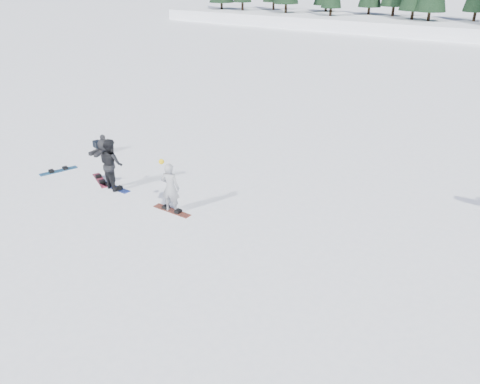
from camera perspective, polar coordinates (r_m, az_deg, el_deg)
name	(u,v)px	position (r m, az deg, el deg)	size (l,w,h in m)	color
ground	(156,204)	(16.79, -10.22, -1.40)	(420.00, 420.00, 0.00)	white
snowboarder_woman	(170,188)	(15.80, -8.51, 0.54)	(0.74, 0.61, 1.91)	#99999E
snowboarder_man	(111,164)	(17.97, -15.42, 3.32)	(0.94, 0.74, 1.94)	black
seated_rider	(103,146)	(21.99, -16.41, 5.45)	(0.67, 1.02, 0.82)	black
gear_bag	(97,144)	(22.71, -16.98, 5.58)	(0.45, 0.30, 0.30)	black
snowboard_woman	(172,211)	(16.19, -8.30, -2.27)	(1.50, 0.28, 0.03)	maroon
snowboard_man	(114,187)	(18.34, -15.07, 0.56)	(1.50, 0.28, 0.03)	#1B3499
snowboard_loose_a	(59,171)	(20.56, -21.25, 2.41)	(1.50, 0.28, 0.03)	#19598E
snowboard_loose_b	(100,180)	(19.10, -16.64, 1.37)	(1.50, 0.28, 0.03)	maroon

